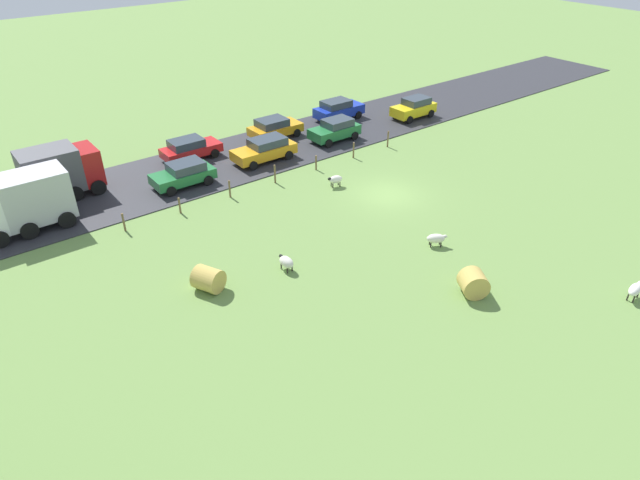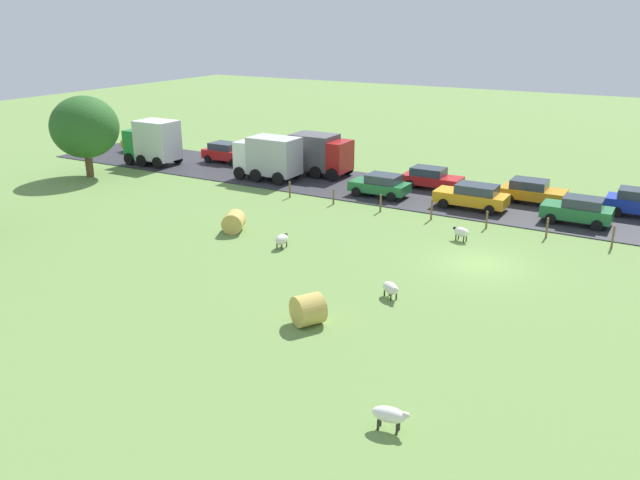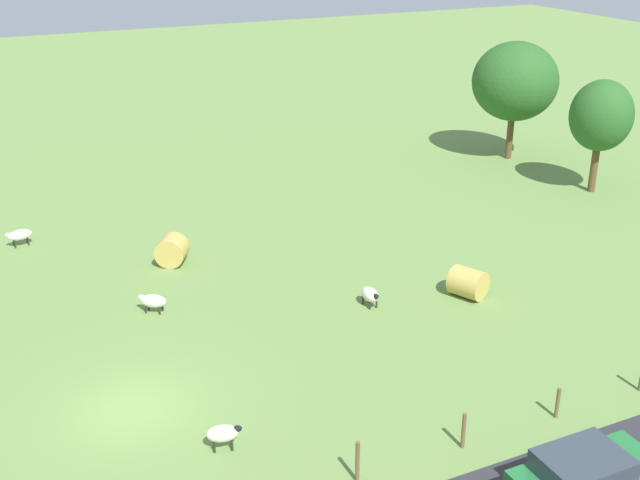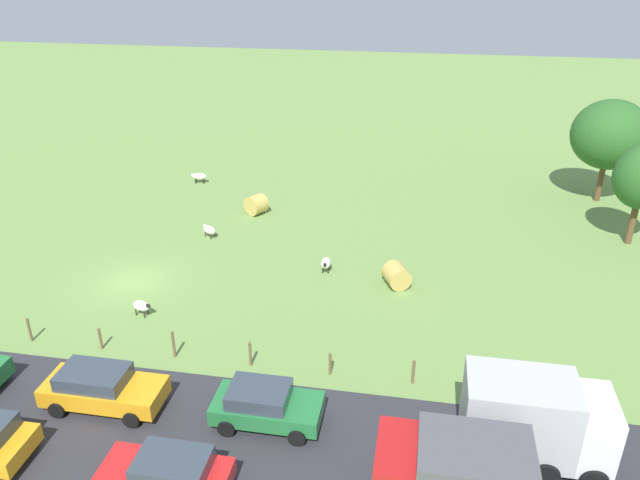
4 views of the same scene
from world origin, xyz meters
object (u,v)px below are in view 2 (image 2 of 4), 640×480
at_px(truck_1, 153,142).
at_px(truck_2, 320,154).
at_px(sheep_2, 461,232).
at_px(car_0, 532,191).
at_px(car_2, 578,210).
at_px(sheep_0, 391,288).
at_px(hay_bale_1, 234,222).
at_px(hay_bale_0, 308,310).
at_px(sheep_1, 282,239).
at_px(car_5, 227,152).
at_px(car_7, 431,178).
at_px(tree_2, 85,127).
at_px(car_1, 381,185).
at_px(truck_0, 268,157).
at_px(sheep_3, 390,415).
at_px(car_6, 145,143).
at_px(car_4, 472,196).

bearing_deg(truck_1, truck_2, -75.89).
relative_size(sheep_2, truck_1, 0.24).
relative_size(car_0, car_2, 1.03).
bearing_deg(sheep_0, hay_bale_1, 71.03).
bearing_deg(sheep_2, sheep_0, 178.37).
bearing_deg(hay_bale_0, sheep_1, 39.70).
bearing_deg(car_5, truck_1, 127.12).
bearing_deg(sheep_1, sheep_0, -111.67).
height_order(sheep_1, sheep_2, sheep_2).
bearing_deg(car_7, car_0, -91.82).
bearing_deg(hay_bale_1, tree_2, 73.46).
xyz_separation_m(sheep_0, tree_2, (9.29, 29.45, 3.36)).
bearing_deg(car_0, car_5, 90.22).
xyz_separation_m(tree_2, car_5, (9.23, -6.16, -2.92)).
height_order(hay_bale_1, car_1, car_1).
bearing_deg(sheep_1, truck_0, 36.72).
relative_size(sheep_2, car_5, 0.26).
relative_size(sheep_1, sheep_3, 0.89).
height_order(car_0, car_7, car_0).
xyz_separation_m(sheep_3, car_6, (27.29, 36.46, 0.33)).
relative_size(hay_bale_1, car_5, 0.32).
xyz_separation_m(hay_bale_0, truck_1, (18.90, 26.21, 1.31)).
distance_m(sheep_1, car_7, 15.97).
bearing_deg(car_1, truck_1, 90.60).
distance_m(sheep_2, car_6, 34.16).
distance_m(sheep_2, car_7, 11.28).
bearing_deg(hay_bale_0, sheep_0, -24.85).
bearing_deg(car_7, truck_2, 92.73).
bearing_deg(car_2, hay_bale_1, 123.75).
relative_size(tree_2, car_6, 1.45).
relative_size(car_1, car_4, 0.87).
bearing_deg(truck_0, car_0, -80.02).
height_order(car_4, car_6, car_4).
distance_m(sheep_3, truck_1, 39.84).
height_order(sheep_2, car_2, car_2).
xyz_separation_m(sheep_1, car_0, (15.55, -9.62, 0.37)).
distance_m(car_1, car_2, 12.81).
distance_m(sheep_3, car_0, 27.54).
relative_size(sheep_3, truck_0, 0.25).
bearing_deg(hay_bale_0, hay_bale_1, 50.68).
bearing_deg(car_6, car_5, -89.51).
distance_m(hay_bale_0, car_4, 19.33).
bearing_deg(car_1, truck_2, 63.64).
height_order(car_2, car_7, car_2).
bearing_deg(tree_2, car_0, -73.45).
bearing_deg(hay_bale_1, truck_2, 9.90).
relative_size(sheep_1, hay_bale_0, 0.83).
relative_size(truck_1, car_1, 1.10).
height_order(sheep_2, car_4, car_4).
height_order(truck_2, car_4, truck_2).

